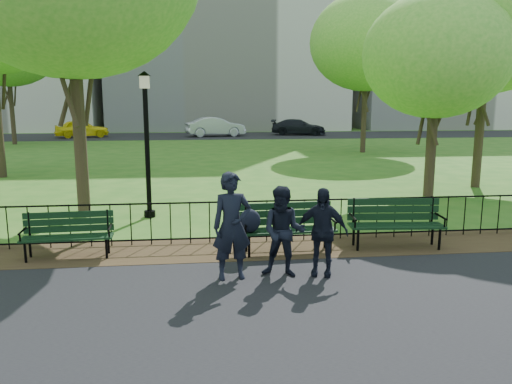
{
  "coord_description": "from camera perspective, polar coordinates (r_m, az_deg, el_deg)",
  "views": [
    {
      "loc": [
        -1.19,
        -8.11,
        2.93
      ],
      "look_at": [
        -0.09,
        1.5,
        1.17
      ],
      "focal_mm": 35.0,
      "sensor_mm": 36.0,
      "label": 1
    }
  ],
  "objects": [
    {
      "name": "tree_far_e",
      "position": [
        29.8,
        12.54,
        16.37
      ],
      "size": [
        6.39,
        6.39,
        8.9
      ],
      "color": "#2D2116",
      "rests_on": "ground"
    },
    {
      "name": "park_bench_right_a",
      "position": [
        10.48,
        15.61,
        -2.85
      ],
      "size": [
        1.92,
        0.73,
        1.07
      ],
      "rotation": [
        0.0,
        0.0,
        -0.08
      ],
      "color": "black",
      "rests_on": "ground"
    },
    {
      "name": "lamppost",
      "position": [
        12.83,
        -12.37,
        5.91
      ],
      "size": [
        0.33,
        0.33,
        3.66
      ],
      "color": "black",
      "rests_on": "ground"
    },
    {
      "name": "ground",
      "position": [
        8.7,
        1.72,
        -9.36
      ],
      "size": [
        120.0,
        120.0,
        0.0
      ],
      "primitive_type": "plane",
      "color": "#296219"
    },
    {
      "name": "sedan_dark",
      "position": [
        44.09,
        4.88,
        7.4
      ],
      "size": [
        5.04,
        2.98,
        1.37
      ],
      "primitive_type": "imported",
      "rotation": [
        0.0,
        0.0,
        1.33
      ],
      "color": "black",
      "rests_on": "far_street"
    },
    {
      "name": "tree_far_w",
      "position": [
        38.43,
        -26.68,
        15.23
      ],
      "size": [
        7.14,
        7.14,
        9.95
      ],
      "color": "#2D2116",
      "rests_on": "ground"
    },
    {
      "name": "person_right",
      "position": [
        8.51,
        7.51,
        -4.51
      ],
      "size": [
        0.95,
        0.64,
        1.51
      ],
      "primitive_type": "imported",
      "rotation": [
        0.0,
        0.0,
        -0.34
      ],
      "color": "black",
      "rests_on": "asphalt_path"
    },
    {
      "name": "tree_mid_e",
      "position": [
        18.87,
        25.04,
        17.66
      ],
      "size": [
        5.83,
        5.83,
        8.12
      ],
      "color": "#2D2116",
      "rests_on": "ground"
    },
    {
      "name": "dirt_strip",
      "position": [
        10.11,
        0.49,
        -6.44
      ],
      "size": [
        60.0,
        1.6,
        0.01
      ],
      "primitive_type": "cube",
      "color": "#322114",
      "rests_on": "ground"
    },
    {
      "name": "park_bench_left_a",
      "position": [
        10.09,
        -20.69,
        -4.07
      ],
      "size": [
        1.68,
        0.61,
        0.94
      ],
      "rotation": [
        0.0,
        0.0,
        0.06
      ],
      "color": "black",
      "rests_on": "ground"
    },
    {
      "name": "sedan_silver",
      "position": [
        42.26,
        -4.68,
        7.44
      ],
      "size": [
        5.14,
        2.68,
        1.61
      ],
      "primitive_type": "imported",
      "rotation": [
        0.0,
        0.0,
        1.78
      ],
      "color": "#B3B5BB",
      "rests_on": "far_street"
    },
    {
      "name": "iron_fence",
      "position": [
        10.46,
        0.16,
        -3.1
      ],
      "size": [
        24.06,
        0.06,
        1.0
      ],
      "color": "black",
      "rests_on": "ground"
    },
    {
      "name": "tree_near_e",
      "position": [
        16.39,
        19.97,
        14.46
      ],
      "size": [
        4.43,
        4.43,
        6.17
      ],
      "color": "#2D2116",
      "rests_on": "ground"
    },
    {
      "name": "far_street",
      "position": [
        43.22,
        -5.0,
        6.42
      ],
      "size": [
        70.0,
        9.0,
        0.01
      ],
      "primitive_type": "cube",
      "color": "black",
      "rests_on": "ground"
    },
    {
      "name": "person_mid",
      "position": [
        8.38,
        3.17,
        -4.56
      ],
      "size": [
        0.83,
        0.59,
        1.54
      ],
      "primitive_type": "imported",
      "rotation": [
        0.0,
        0.0,
        -0.3
      ],
      "color": "black",
      "rests_on": "asphalt_path"
    },
    {
      "name": "asphalt_path",
      "position": [
        5.67,
        7.0,
        -20.82
      ],
      "size": [
        60.0,
        9.2,
        0.01
      ],
      "primitive_type": "cube",
      "color": "black",
      "rests_on": "ground"
    },
    {
      "name": "apartment_east",
      "position": [
        63.01,
        20.11,
        18.02
      ],
      "size": [
        20.0,
        15.0,
        24.0
      ],
      "primitive_type": "cube",
      "color": "silver",
      "rests_on": "ground"
    },
    {
      "name": "park_bench_main",
      "position": [
        9.64,
        1.85,
        -3.4
      ],
      "size": [
        1.92,
        0.67,
        1.05
      ],
      "rotation": [
        0.0,
        0.0,
        0.05
      ],
      "color": "black",
      "rests_on": "ground"
    },
    {
      "name": "taxi",
      "position": [
        43.3,
        -19.29,
        6.86
      ],
      "size": [
        4.53,
        2.84,
        1.44
      ],
      "primitive_type": "imported",
      "rotation": [
        0.0,
        0.0,
        1.86
      ],
      "color": "yellow",
      "rests_on": "far_street"
    },
    {
      "name": "person_left",
      "position": [
        8.23,
        -2.76,
        -3.91
      ],
      "size": [
        0.71,
        0.51,
        1.79
      ],
      "primitive_type": "imported",
      "rotation": [
        0.0,
        0.0,
        0.13
      ],
      "color": "black",
      "rests_on": "asphalt_path"
    }
  ]
}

